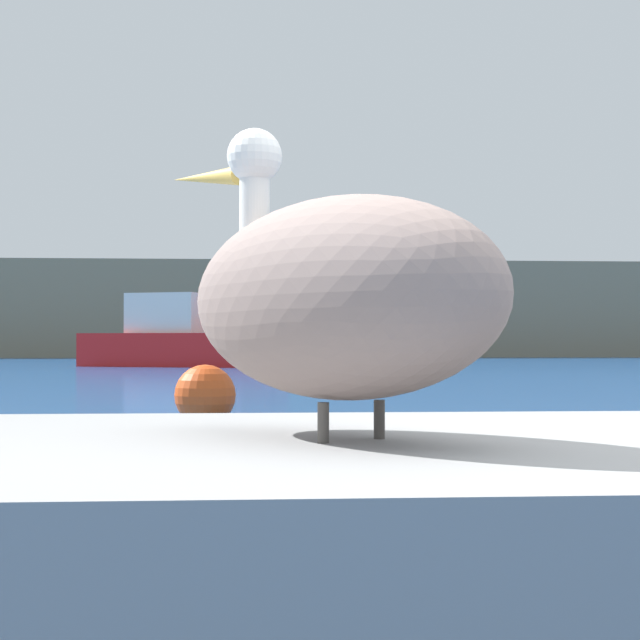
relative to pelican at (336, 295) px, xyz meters
The scene contains 5 objects.
hillside_backdrop 67.74m from the pelican, 89.41° to the left, with size 140.00×14.59×5.95m, color #7F755B.
pier_dock 0.76m from the pelican, 56.72° to the right, with size 3.03×2.08×0.75m, color gray.
pelican is the anchor object (origin of this frame).
fishing_boat_red 39.20m from the pelican, 94.01° to the left, with size 8.40×5.47×4.67m.
mooring_buoy 9.81m from the pelican, 94.03° to the left, with size 0.73×0.73×0.73m, color #E54C19.
Camera 1 is at (-0.95, -2.65, 1.01)m, focal length 58.81 mm.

